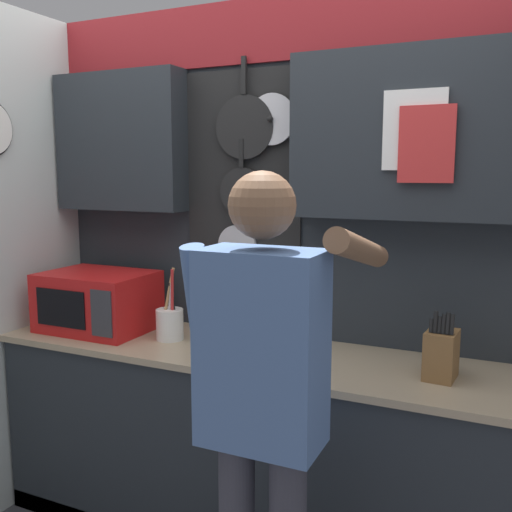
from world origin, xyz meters
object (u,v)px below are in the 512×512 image
(utensil_crock, at_px, (170,323))
(person, at_px, (263,388))
(microwave, at_px, (98,301))
(knife_block, at_px, (441,354))

(utensil_crock, height_order, person, person)
(microwave, height_order, person, person)
(knife_block, bearing_deg, person, -126.43)
(microwave, relative_size, utensil_crock, 1.54)
(utensil_crock, bearing_deg, knife_block, -0.05)
(utensil_crock, xyz_separation_m, person, (0.76, -0.63, 0.03))
(utensil_crock, bearing_deg, microwave, -179.80)
(microwave, distance_m, knife_block, 1.64)
(microwave, bearing_deg, utensil_crock, 0.20)
(knife_block, bearing_deg, utensil_crock, 179.95)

